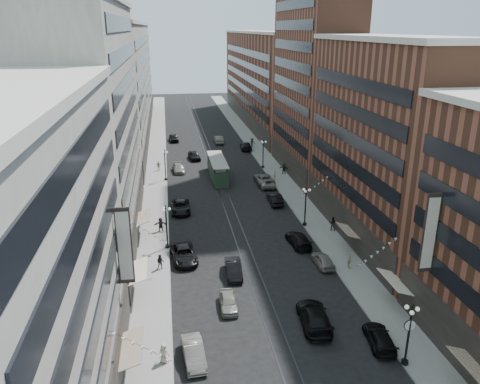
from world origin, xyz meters
TOP-DOWN VIEW (x-y plane):
  - ground at (0.00, 60.00)m, footprint 220.00×220.00m
  - sidewalk_west at (-11.00, 70.00)m, footprint 4.00×180.00m
  - sidewalk_east at (11.00, 70.00)m, footprint 4.00×180.00m
  - rail_west at (-0.70, 70.00)m, footprint 0.12×180.00m
  - rail_east at (0.70, 70.00)m, footprint 0.12×180.00m
  - building_west_near at (-17.00, 0.00)m, footprint 8.00×30.00m
  - building_west_mid at (-17.00, 33.00)m, footprint 8.00×36.00m
  - building_west_far at (-17.00, 96.00)m, footprint 8.00×90.00m
  - building_east_mid at (17.00, 28.00)m, footprint 8.00×30.00m
  - building_east_tower at (17.00, 56.00)m, footprint 8.00×26.00m
  - building_east_far at (17.00, 105.00)m, footprint 8.00×72.00m
  - lamppost_sw_far at (-9.20, 28.00)m, footprint 1.03×1.14m
  - lamppost_sw_mid at (-9.20, 55.00)m, footprint 1.03×1.14m
  - lamppost_se_near at (9.20, 4.00)m, footprint 1.08×1.14m
  - lamppost_se_far at (9.20, 32.00)m, footprint 1.03×1.14m
  - lamppost_se_mid at (9.20, 60.00)m, footprint 1.03×1.14m
  - streetcar at (0.00, 55.52)m, footprint 2.73×12.34m
  - car_1 at (-7.33, 7.17)m, footprint 1.93×4.63m
  - car_2 at (-7.35, 24.60)m, footprint 3.28×6.01m
  - car_3 at (8.31, 6.77)m, footprint 2.54×4.99m
  - car_4 at (8.05, 20.89)m, footprint 1.86×4.29m
  - car_5 at (-2.20, 20.34)m, footprint 1.86×4.78m
  - car_6 at (3.67, 10.29)m, footprint 3.03×6.33m
  - pedestrian_1 at (-9.71, 7.19)m, footprint 0.94×0.75m
  - pedestrian_2 at (-10.01, 22.69)m, footprint 0.88×0.53m
  - pedestrian_4 at (10.68, 19.66)m, footprint 0.61×1.15m
  - car_7 at (-7.16, 39.86)m, footprint 2.64×5.71m
  - car_8 at (-6.80, 60.02)m, footprint 2.47×5.16m
  - car_9 at (-7.13, 85.18)m, footprint 2.45×5.12m
  - car_10 at (7.15, 40.90)m, footprint 1.73×4.93m
  - car_11 at (7.48, 50.81)m, footprint 2.94×6.19m
  - car_12 at (8.40, 74.70)m, footprint 2.68×5.81m
  - car_13 at (-3.36, 68.33)m, footprint 2.63×5.21m
  - car_14 at (3.17, 81.78)m, footprint 1.85×5.23m
  - pedestrian_5 at (-10.00, 33.06)m, footprint 1.74×0.53m
  - pedestrian_6 at (-10.46, 61.16)m, footprint 1.08×0.56m
  - pedestrian_7 at (12.31, 29.84)m, footprint 1.04×0.80m
  - pedestrian_8 at (9.77, 52.30)m, footprint 0.73×0.68m
  - pedestrian_9 at (10.10, 76.45)m, footprint 1.27×0.56m
  - car_extra_0 at (7.72, 49.05)m, footprint 2.97×5.40m
  - car_extra_1 at (6.80, 26.52)m, footprint 2.55×5.43m
  - car_extra_2 at (-3.60, 14.16)m, footprint 1.73×4.13m
  - pedestrian_extra_0 at (12.18, 55.48)m, footprint 1.77×1.42m

SIDE VIEW (x-z plane):
  - ground at x=0.00m, z-range 0.00..0.00m
  - rail_west at x=-0.70m, z-range 0.00..0.02m
  - rail_east at x=0.70m, z-range 0.00..0.02m
  - sidewalk_west at x=-11.00m, z-range 0.00..0.15m
  - sidewalk_east at x=11.00m, z-range 0.00..0.15m
  - car_3 at x=8.31m, z-range 0.00..1.39m
  - car_extra_2 at x=-3.60m, z-range 0.00..1.40m
  - car_extra_0 at x=7.72m, z-range 0.00..1.43m
  - car_4 at x=8.05m, z-range 0.00..1.44m
  - car_8 at x=-6.80m, z-range 0.00..1.45m
  - car_1 at x=-7.33m, z-range 0.00..1.49m
  - car_extra_1 at x=6.80m, z-range 0.00..1.53m
  - car_5 at x=-2.20m, z-range 0.00..1.55m
  - car_7 at x=-7.16m, z-range 0.00..1.59m
  - car_2 at x=-7.35m, z-range 0.00..1.60m
  - car_10 at x=7.15m, z-range 0.00..1.62m
  - car_12 at x=8.40m, z-range 0.00..1.64m
  - car_9 at x=-7.13m, z-range 0.00..1.69m
  - car_13 at x=-3.36m, z-range 0.00..1.70m
  - car_11 at x=7.48m, z-range 0.00..1.70m
  - car_14 at x=3.17m, z-range 0.00..1.72m
  - car_6 at x=3.67m, z-range 0.00..1.78m
  - pedestrian_8 at x=9.77m, z-range 0.15..1.82m
  - pedestrian_1 at x=-9.71m, z-range 0.15..1.84m
  - pedestrian_2 at x=-10.01m, z-range 0.15..1.88m
  - pedestrian_6 at x=-10.46m, z-range 0.15..1.95m
  - pedestrian_5 at x=-10.00m, z-range 0.15..2.01m
  - pedestrian_4 at x=10.68m, z-range 0.15..2.04m
  - pedestrian_7 at x=12.31m, z-range 0.15..2.04m
  - pedestrian_extra_0 at x=12.18m, z-range 0.15..2.07m
  - pedestrian_9 at x=10.10m, z-range 0.15..2.09m
  - streetcar at x=0.00m, z-range -0.13..3.28m
  - lamppost_sw_far at x=-9.20m, z-range 0.34..5.86m
  - lamppost_sw_mid at x=-9.20m, z-range 0.34..5.86m
  - lamppost_se_far at x=9.20m, z-range 0.34..5.86m
  - lamppost_se_mid at x=9.20m, z-range 0.34..5.86m
  - lamppost_se_near at x=9.20m, z-range 0.46..5.98m
  - building_west_near at x=-17.00m, z-range 0.00..22.00m
  - building_east_mid at x=17.00m, z-range 0.00..24.00m
  - building_east_far at x=17.00m, z-range 0.00..24.00m
  - building_west_far at x=-17.00m, z-range 0.00..26.00m
  - building_west_mid at x=-17.00m, z-range 0.00..28.00m
  - building_east_tower at x=17.00m, z-range 0.00..42.00m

